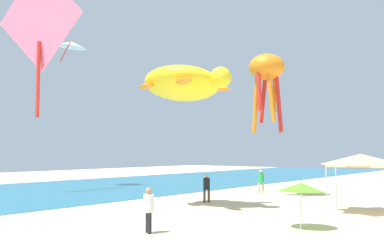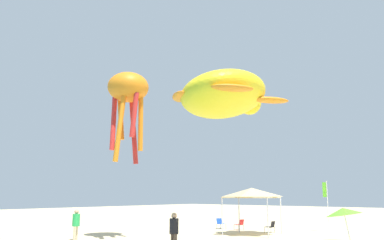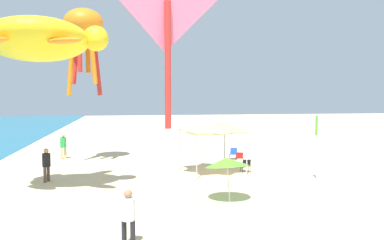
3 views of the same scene
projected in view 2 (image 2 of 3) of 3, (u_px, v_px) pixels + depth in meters
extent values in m
cube|color=beige|center=(298.00, 235.00, 27.02)|extent=(120.00, 120.00, 0.10)
cylinder|color=#B7B7BC|center=(281.00, 216.00, 27.80)|extent=(0.07, 0.07, 2.48)
cylinder|color=#B7B7BC|center=(239.00, 215.00, 29.26)|extent=(0.07, 0.07, 2.48)
cylinder|color=#B7B7BC|center=(268.00, 218.00, 25.07)|extent=(0.07, 0.07, 2.48)
cylinder|color=#B7B7BC|center=(222.00, 217.00, 26.53)|extent=(0.07, 0.07, 2.48)
cube|color=#D1B784|center=(252.00, 197.00, 27.40)|extent=(3.85, 3.82, 0.10)
pyramid|color=#D1B784|center=(252.00, 192.00, 27.47)|extent=(3.77, 3.74, 0.59)
cylinder|color=silver|center=(347.00, 225.00, 22.61)|extent=(0.33, 0.14, 1.95)
cone|color=#66D82D|center=(343.00, 211.00, 22.82)|extent=(2.08, 2.04, 0.77)
cylinder|color=black|center=(221.00, 227.00, 31.21)|extent=(0.02, 0.02, 0.40)
cylinder|color=black|center=(226.00, 226.00, 31.48)|extent=(0.02, 0.02, 0.40)
cylinder|color=black|center=(217.00, 226.00, 31.65)|extent=(0.02, 0.02, 0.40)
cylinder|color=black|center=(222.00, 226.00, 31.92)|extent=(0.02, 0.02, 0.40)
cube|color=blue|center=(221.00, 224.00, 31.60)|extent=(0.66, 0.66, 0.03)
cube|color=blue|center=(219.00, 221.00, 31.88)|extent=(0.28, 0.51, 0.41)
cylinder|color=black|center=(268.00, 229.00, 28.83)|extent=(0.02, 0.02, 0.40)
cylinder|color=black|center=(265.00, 230.00, 28.44)|extent=(0.02, 0.02, 0.40)
cylinder|color=black|center=(275.00, 230.00, 28.49)|extent=(0.02, 0.02, 0.40)
cylinder|color=black|center=(271.00, 230.00, 28.10)|extent=(0.02, 0.02, 0.40)
cube|color=black|center=(269.00, 227.00, 28.50)|extent=(0.53, 0.53, 0.03)
cube|color=black|center=(273.00, 224.00, 28.35)|extent=(0.14, 0.50, 0.41)
cylinder|color=black|center=(239.00, 227.00, 30.90)|extent=(0.02, 0.02, 0.40)
cylinder|color=black|center=(234.00, 227.00, 30.60)|extent=(0.02, 0.02, 0.40)
cylinder|color=black|center=(244.00, 227.00, 30.49)|extent=(0.02, 0.02, 0.40)
cylinder|color=black|center=(239.00, 228.00, 30.19)|extent=(0.02, 0.02, 0.40)
cube|color=red|center=(239.00, 225.00, 30.58)|extent=(0.63, 0.63, 0.03)
cube|color=red|center=(241.00, 222.00, 30.39)|extent=(0.25, 0.51, 0.41)
cylinder|color=silver|center=(328.00, 206.00, 29.16)|extent=(0.06, 0.06, 3.73)
cube|color=#66D82D|center=(324.00, 190.00, 29.50)|extent=(0.30, 0.02, 1.10)
cylinder|color=#C6B28C|center=(76.00, 233.00, 23.78)|extent=(0.16, 0.16, 0.84)
cylinder|color=#C6B28C|center=(75.00, 234.00, 23.46)|extent=(0.16, 0.16, 0.84)
cylinder|color=green|center=(76.00, 220.00, 23.76)|extent=(0.44, 0.44, 0.73)
sphere|color=tan|center=(77.00, 212.00, 23.86)|extent=(0.27, 0.27, 0.27)
cylinder|color=black|center=(174.00, 226.00, 19.20)|extent=(0.44, 0.44, 0.73)
sphere|color=tan|center=(174.00, 216.00, 19.29)|extent=(0.27, 0.27, 0.27)
ellipsoid|color=yellow|center=(224.00, 95.00, 18.74)|extent=(4.57, 5.26, 2.69)
sphere|color=yellow|center=(250.00, 103.00, 20.96)|extent=(1.23, 1.23, 1.23)
ellipsoid|color=orange|center=(208.00, 109.00, 20.79)|extent=(1.89, 1.88, 0.27)
ellipsoid|color=orange|center=(270.00, 100.00, 18.81)|extent=(1.71, 2.00, 0.27)
ellipsoid|color=orange|center=(181.00, 97.00, 18.14)|extent=(1.89, 1.88, 0.27)
ellipsoid|color=orange|center=(232.00, 88.00, 16.62)|extent=(1.71, 2.00, 0.27)
ellipsoid|color=orange|center=(128.00, 87.00, 25.29)|extent=(2.62, 2.62, 1.91)
cylinder|color=orange|center=(121.00, 119.00, 25.58)|extent=(0.58, 0.36, 2.80)
cylinder|color=red|center=(113.00, 122.00, 24.73)|extent=(0.54, 0.57, 3.58)
cylinder|color=orange|center=(120.00, 127.00, 24.01)|extent=(0.45, 0.72, 4.34)
cylinder|color=red|center=(134.00, 115.00, 24.28)|extent=(0.58, 0.36, 2.80)
cylinder|color=orange|center=(141.00, 123.00, 24.99)|extent=(0.54, 0.57, 3.58)
cylinder|color=red|center=(134.00, 131.00, 25.57)|extent=(0.45, 0.72, 4.34)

